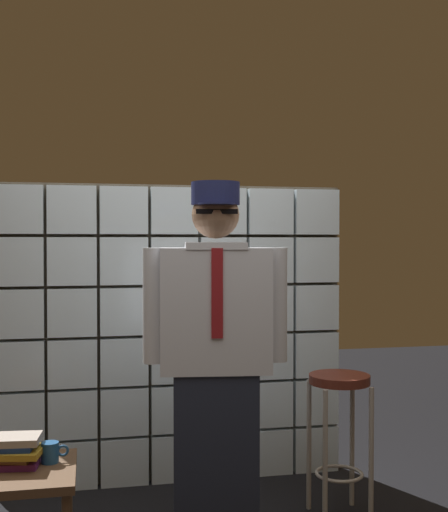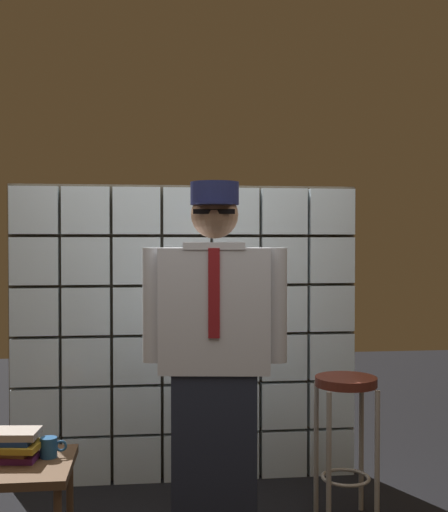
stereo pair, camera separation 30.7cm
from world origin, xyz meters
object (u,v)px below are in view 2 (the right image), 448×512
standing_person (215,357)px  side_table (16,478)px  coffee_mug (49,447)px  book_stack (14,444)px  bar_stool (346,414)px

standing_person → side_table: (-0.95, -0.18, -0.51)m
coffee_mug → standing_person: bearing=8.5°
book_stack → coffee_mug: book_stack is taller
bar_stool → book_stack: bar_stool is taller
standing_person → bar_stool: bearing=22.7°
side_table → coffee_mug: coffee_mug is taller
bar_stool → side_table: 1.75m
side_table → book_stack: 0.15m
standing_person → bar_stool: standing_person is taller
coffee_mug → bar_stool: bearing=11.9°
standing_person → coffee_mug: 0.90m
book_stack → coffee_mug: (0.16, 0.02, -0.03)m
bar_stool → coffee_mug: (-1.55, -0.33, -0.03)m
bar_stool → standing_person: bearing=-164.6°
standing_person → book_stack: (-0.96, -0.14, -0.37)m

